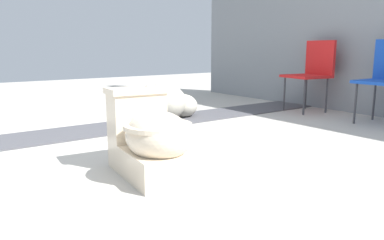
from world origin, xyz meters
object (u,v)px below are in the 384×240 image
(boulder_near, at_px, (164,102))
(boulder_far, at_px, (183,106))
(toilet, at_px, (151,139))
(folding_chair_left, at_px, (313,68))

(boulder_near, height_order, boulder_far, boulder_near)
(toilet, relative_size, boulder_far, 1.84)
(toilet, bearing_deg, boulder_near, 151.75)
(folding_chair_left, relative_size, boulder_near, 1.69)
(folding_chair_left, distance_m, boulder_near, 1.85)
(toilet, height_order, boulder_far, toilet)
(toilet, bearing_deg, boulder_far, 145.76)
(boulder_far, bearing_deg, boulder_near, -84.67)
(toilet, xyz_separation_m, boulder_far, (-1.46, 1.23, -0.09))
(folding_chair_left, bearing_deg, boulder_near, -7.96)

